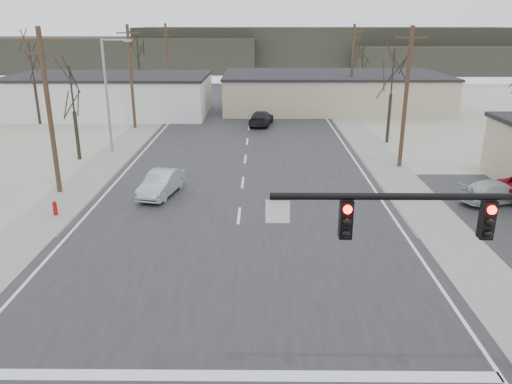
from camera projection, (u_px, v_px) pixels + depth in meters
ground at (231, 290)px, 20.10m from camera, size 140.00×140.00×0.00m
main_road at (243, 178)px, 34.27m from camera, size 18.00×110.00×0.05m
cross_road at (231, 289)px, 20.09m from camera, size 90.00×10.00×0.04m
sidewalk_left at (110, 159)px, 39.09m from camera, size 3.00×90.00×0.06m
sidewalk_right at (381, 159)px, 38.92m from camera, size 3.00×90.00×0.06m
fire_hydrant at (55, 208)px, 27.60m from camera, size 0.24×0.24×0.87m
building_left_far at (111, 95)px, 57.32m from camera, size 22.30×12.30×4.50m
building_right_far at (332, 91)px, 60.93m from camera, size 26.30×14.30×4.30m
upole_left_b at (49, 110)px, 29.84m from camera, size 2.20×0.30×10.00m
upole_left_c at (131, 75)px, 48.76m from camera, size 2.20×0.30×10.00m
upole_left_d at (167, 60)px, 67.67m from camera, size 2.20×0.30×10.00m
upole_right_a at (406, 96)px, 35.33m from camera, size 2.20×0.30×10.00m
upole_right_b at (352, 68)px, 56.14m from camera, size 2.20×0.30×10.00m
streetlight_main at (109, 90)px, 39.34m from camera, size 2.40×0.25×9.00m
tree_left_near at (72, 92)px, 37.42m from camera, size 3.30×3.30×7.35m
tree_right_mid at (393, 74)px, 42.66m from camera, size 3.74×3.74×8.33m
tree_left_far at (138, 55)px, 61.67m from camera, size 3.96×3.96×8.82m
tree_right_far at (363, 58)px, 67.34m from camera, size 3.52×3.52×7.84m
tree_left_mid at (32, 63)px, 50.39m from camera, size 3.96×3.96×8.82m
hill_left at (91, 55)px, 106.25m from camera, size 70.00×18.00×7.00m
hill_center at (323, 49)px, 109.31m from camera, size 80.00×18.00×9.00m
hill_right at (494, 59)px, 103.92m from camera, size 60.00×18.00×5.50m
sedan_crossing at (161, 183)px, 30.76m from camera, size 2.44×4.69×1.47m
car_far_a at (261, 118)px, 51.47m from camera, size 2.83×5.31×1.47m
car_far_b at (244, 95)px, 68.35m from camera, size 2.99×4.25×1.34m
car_parked_silver at (495, 192)px, 29.49m from camera, size 4.91×3.40×1.32m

